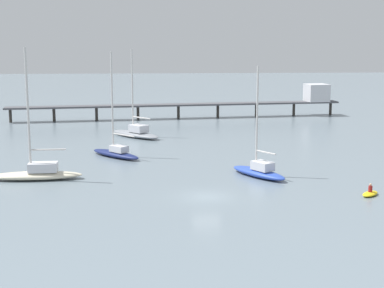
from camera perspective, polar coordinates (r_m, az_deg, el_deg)
ground_plane at (r=52.17m, az=1.45°, el=-5.22°), size 400.00×400.00×0.00m
pier at (r=106.51m, az=5.19°, el=4.40°), size 60.14×9.77×5.84m
sailboat_blue at (r=59.90m, az=6.64°, el=-2.55°), size 5.75×7.27×11.35m
sailboat_cream at (r=60.41m, az=-15.02°, el=-2.68°), size 9.31×2.63×13.21m
sailboat_gray at (r=84.37m, az=-5.56°, el=1.19°), size 8.31×8.80×12.66m
sailboat_navy at (r=70.03m, az=-7.50°, el=-0.69°), size 6.86×7.13×12.59m
dinghy_yellow at (r=54.90m, az=17.15°, el=-4.66°), size 2.33×2.34×1.14m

